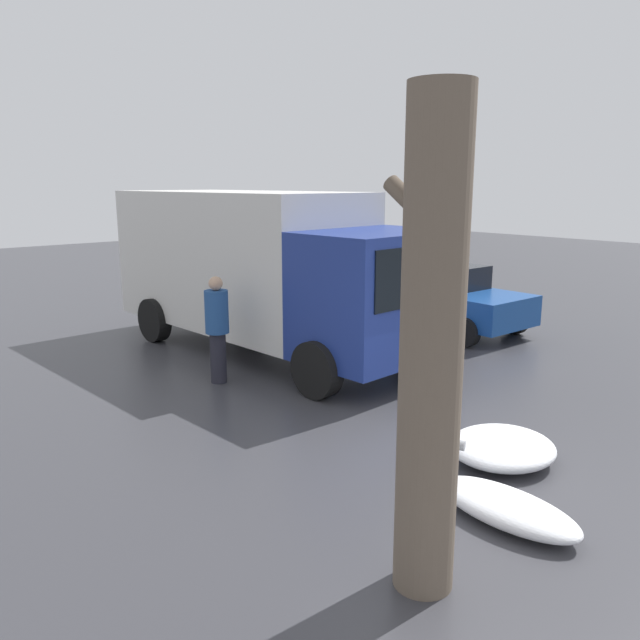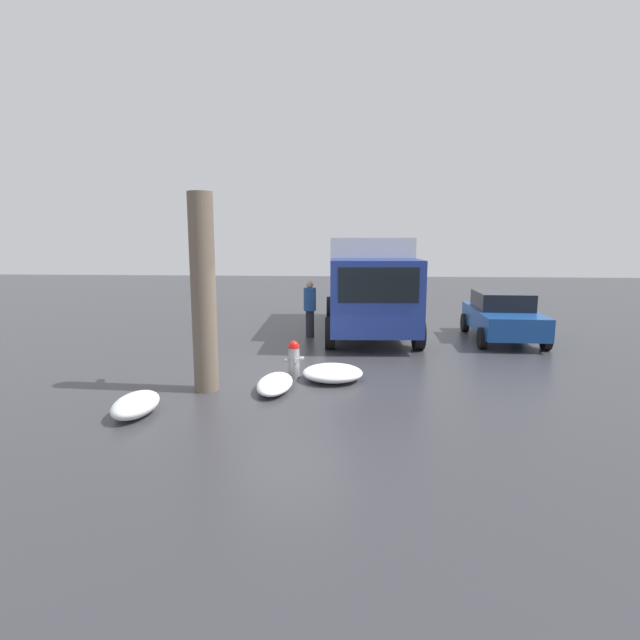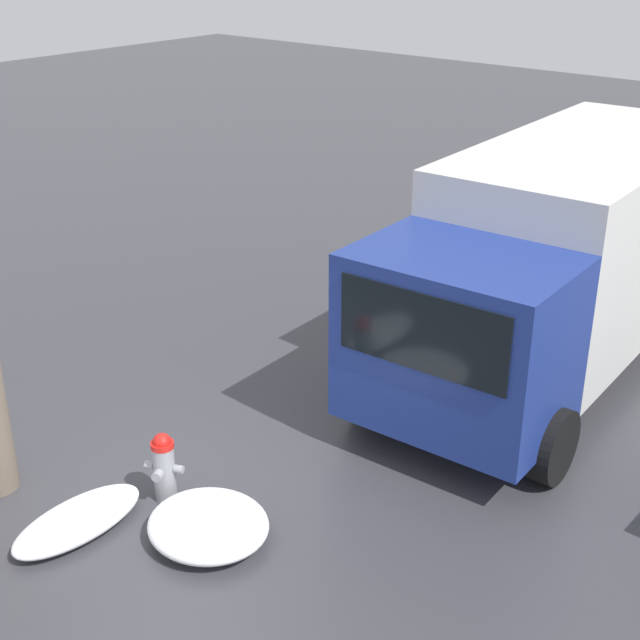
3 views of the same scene
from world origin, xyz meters
name	(u,v)px [view 1 (image 1 of 3)]	position (x,y,z in m)	size (l,w,h in m)	color
ground_plane	(443,477)	(0.00, 0.00, 0.00)	(60.00, 60.00, 0.00)	#38383D
fire_hydrant	(445,442)	(0.00, 0.00, 0.43)	(0.36, 0.44, 0.83)	gray
tree_trunk	(431,352)	(-1.07, 1.65, 1.98)	(0.75, 0.49, 3.94)	#6B5B4C
delivery_truck	(263,265)	(5.78, -1.73, 1.68)	(7.33, 3.02, 3.07)	navy
pedestrian	(217,325)	(4.58, 0.07, 0.97)	(0.39, 0.39, 1.77)	#23232D
parked_car	(442,296)	(4.60, -5.78, 0.74)	(3.88, 2.00, 1.45)	#194793
snow_pile_curbside	(502,447)	(-0.18, -0.87, 0.17)	(1.21, 1.30, 0.33)	white
snow_pile_by_tree	(506,507)	(-0.97, 0.27, 0.13)	(1.53, 0.70, 0.27)	white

